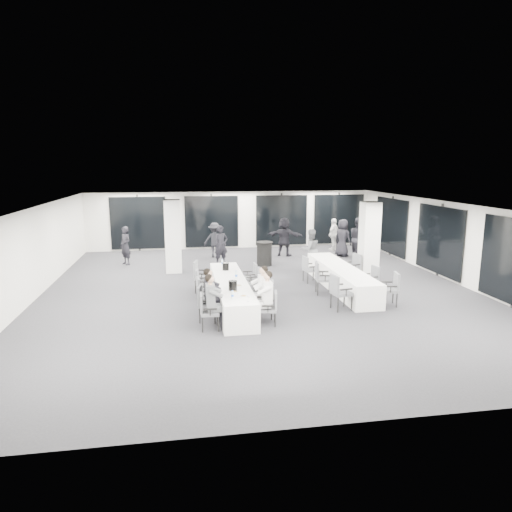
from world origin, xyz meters
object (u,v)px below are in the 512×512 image
(chair_main_right_near, at_px, (271,306))
(chair_side_left_near, at_px, (339,290))
(chair_main_left_fourth, at_px, (202,282))
(chair_side_right_mid, at_px, (372,278))
(cocktail_table, at_px, (264,253))
(chair_side_right_near, at_px, (391,287))
(standing_guest_d, at_px, (334,232))
(chair_main_left_far, at_px, (200,274))
(standing_guest_c, at_px, (215,238))
(standing_guest_g, at_px, (125,243))
(chair_main_right_fourth, at_px, (255,281))
(standing_guest_e, at_px, (343,235))
(ice_bucket_far, at_px, (226,266))
(chair_main_right_second, at_px, (267,297))
(chair_side_left_far, at_px, (309,268))
(chair_main_right_far, at_px, (251,275))
(chair_side_left_mid, at_px, (321,276))
(standing_guest_a, at_px, (221,243))
(chair_main_left_second, at_px, (205,301))
(ice_bucket_near, at_px, (233,285))
(chair_main_right_mid, at_px, (261,291))
(chair_main_left_near, at_px, (207,309))
(standing_guest_h, at_px, (358,236))
(banquet_table_main, at_px, (231,293))
(chair_main_left_mid, at_px, (203,292))
(chair_side_right_far, at_px, (353,265))
(banquet_table_side, at_px, (341,278))

(chair_main_right_near, relative_size, chair_side_left_near, 0.86)
(chair_main_left_fourth, distance_m, chair_side_right_mid, 5.48)
(cocktail_table, height_order, chair_side_right_near, chair_side_right_near)
(chair_main_right_near, bearing_deg, standing_guest_d, -17.05)
(chair_main_left_far, bearing_deg, standing_guest_c, -176.28)
(standing_guest_g, bearing_deg, chair_main_right_fourth, -0.29)
(standing_guest_e, relative_size, ice_bucket_far, 7.89)
(chair_main_right_second, relative_size, chair_side_left_near, 0.98)
(cocktail_table, relative_size, ice_bucket_far, 4.05)
(chair_side_right_near, bearing_deg, chair_side_left_far, 40.00)
(chair_main_right_far, xyz_separation_m, standing_guest_d, (5.07, 6.56, 0.36))
(chair_main_left_far, xyz_separation_m, chair_side_left_mid, (3.82, -0.86, 0.00))
(standing_guest_a, xyz_separation_m, standing_guest_e, (5.59, 0.95, 0.02))
(chair_main_left_second, height_order, chair_main_right_near, chair_main_left_second)
(cocktail_table, bearing_deg, standing_guest_g, 169.03)
(chair_side_right_mid, xyz_separation_m, ice_bucket_near, (-4.71, -1.65, 0.38))
(chair_main_right_mid, bearing_deg, chair_main_right_fourth, 7.45)
(chair_main_left_near, bearing_deg, chair_main_right_far, 156.18)
(chair_main_left_second, height_order, ice_bucket_far, ice_bucket_far)
(chair_side_left_near, relative_size, chair_side_left_mid, 1.00)
(chair_main_right_near, height_order, ice_bucket_far, ice_bucket_far)
(chair_main_left_far, bearing_deg, standing_guest_h, 133.32)
(standing_guest_c, bearing_deg, chair_side_right_near, 133.33)
(banquet_table_main, relative_size, chair_side_right_near, 5.05)
(chair_main_left_second, height_order, chair_main_left_mid, chair_main_left_mid)
(cocktail_table, bearing_deg, chair_main_right_second, -99.76)
(standing_guest_c, bearing_deg, chair_main_right_mid, 109.25)
(chair_main_right_second, relative_size, standing_guest_h, 0.48)
(chair_main_right_far, bearing_deg, chair_main_right_near, 177.89)
(chair_side_right_mid, distance_m, standing_guest_a, 6.66)
(chair_main_right_mid, height_order, chair_side_left_far, chair_side_left_far)
(chair_side_right_mid, bearing_deg, chair_side_left_near, 123.66)
(chair_side_left_mid, bearing_deg, chair_side_right_far, 141.29)
(chair_side_right_far, height_order, standing_guest_a, standing_guest_a)
(chair_side_right_mid, bearing_deg, chair_side_right_far, -9.54)
(chair_side_left_mid, bearing_deg, standing_guest_c, -146.54)
(chair_main_left_far, relative_size, chair_side_left_near, 1.00)
(chair_main_left_near, relative_size, chair_side_left_far, 1.00)
(standing_guest_d, xyz_separation_m, standing_guest_g, (-9.61, -1.75, 0.03))
(chair_main_right_mid, xyz_separation_m, standing_guest_a, (-0.63, 5.90, 0.45))
(chair_side_left_near, bearing_deg, chair_main_left_near, -83.87)
(chair_side_right_far, bearing_deg, chair_main_left_near, 112.74)
(chair_main_right_mid, height_order, ice_bucket_far, ice_bucket_far)
(chair_side_right_mid, relative_size, standing_guest_e, 0.46)
(chair_main_right_mid, xyz_separation_m, chair_side_left_far, (2.17, 2.57, 0.04))
(chair_main_left_far, relative_size, chair_main_right_far, 1.13)
(chair_main_right_near, bearing_deg, standing_guest_c, 14.88)
(banquet_table_side, distance_m, chair_main_right_mid, 3.38)
(chair_side_right_near, xyz_separation_m, chair_side_right_mid, (-0.01, 1.40, -0.06))
(chair_main_right_fourth, relative_size, standing_guest_g, 0.51)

